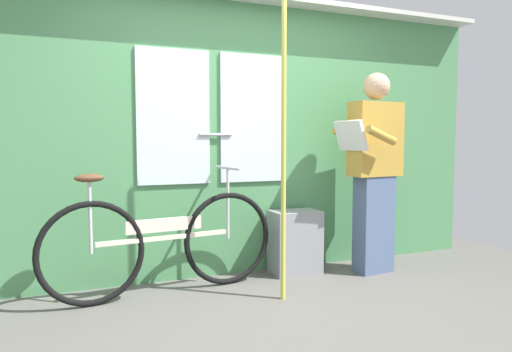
# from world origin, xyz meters

# --- Properties ---
(ground_plane) EXTENTS (5.93, 3.88, 0.04)m
(ground_plane) POSITION_xyz_m (0.00, 0.00, -0.02)
(ground_plane) COLOR #56544F
(train_door_wall) EXTENTS (4.93, 0.28, 2.38)m
(train_door_wall) POSITION_xyz_m (-0.01, 1.13, 1.24)
(train_door_wall) COLOR #4C8C56
(train_door_wall) RESTS_ON ground_plane
(bicycle_near_door) EXTENTS (1.80, 0.44, 0.96)m
(bicycle_near_door) POSITION_xyz_m (-0.70, 0.78, 0.40)
(bicycle_near_door) COLOR black
(bicycle_near_door) RESTS_ON ground_plane
(passenger_reading_newspaper) EXTENTS (0.60, 0.53, 1.75)m
(passenger_reading_newspaper) POSITION_xyz_m (1.13, 0.69, 0.93)
(passenger_reading_newspaper) COLOR slate
(passenger_reading_newspaper) RESTS_ON ground_plane
(trash_bin_by_wall) EXTENTS (0.42, 0.28, 0.55)m
(trash_bin_by_wall) POSITION_xyz_m (0.48, 0.92, 0.28)
(trash_bin_by_wall) COLOR gray
(trash_bin_by_wall) RESTS_ON ground_plane
(handrail_pole) EXTENTS (0.04, 0.04, 2.34)m
(handrail_pole) POSITION_xyz_m (0.09, 0.35, 1.17)
(handrail_pole) COLOR #C6C14C
(handrail_pole) RESTS_ON ground_plane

